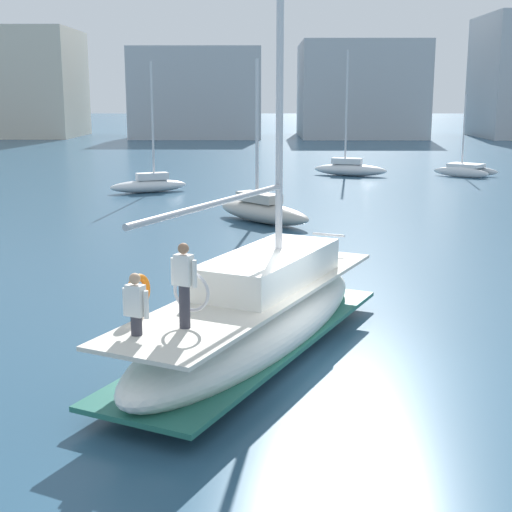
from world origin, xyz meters
name	(u,v)px	position (x,y,z in m)	size (l,w,h in m)	color
ground_plane	(330,366)	(0.00, 0.00, 0.00)	(400.00, 400.00, 0.00)	#284C66
main_sailboat	(257,315)	(-1.54, 0.71, 0.91)	(6.34, 9.69, 12.62)	white
moored_sloop_near	(350,168)	(4.72, 36.78, 0.58)	(5.23, 2.95, 8.51)	silver
moored_sloop_far	(149,183)	(-7.96, 27.89, 0.52)	(4.58, 2.84, 7.41)	silver
moored_catamaran	(466,169)	(12.76, 36.68, 0.49)	(4.36, 4.10, 5.59)	silver
moored_cutter_right	(263,210)	(-1.39, 17.71, 0.57)	(4.70, 5.06, 7.09)	#B7B2A8
waterfront_buildings	(279,85)	(0.88, 84.20, 6.69)	(87.25, 17.50, 15.46)	beige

